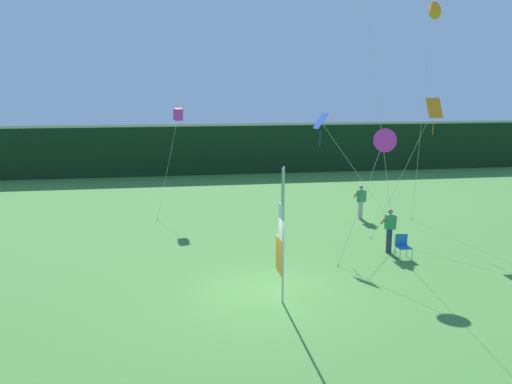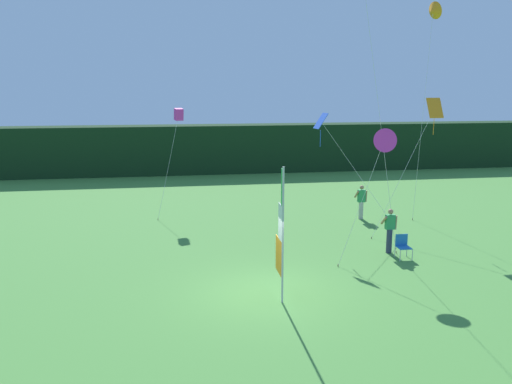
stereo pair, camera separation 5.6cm
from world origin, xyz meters
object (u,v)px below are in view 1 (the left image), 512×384
Objects in this scene: person_mid_field at (361,201)px; kite_orange_delta_0 at (432,12)px; person_near_banner at (389,229)px; banner_flag at (281,236)px; kite_magenta_delta_3 at (384,141)px; kite_orange_diamond_5 at (432,113)px; folding_chair at (403,245)px; kite_magenta_box_1 at (178,115)px; kite_blue_diamond_2 at (325,128)px.

person_mid_field is 9.65m from kite_orange_delta_0.
banner_flag is at bearing -143.28° from person_near_banner.
kite_orange_delta_0 is 9.87m from kite_magenta_delta_3.
folding_chair is at bearing -126.45° from kite_orange_diamond_5.
kite_magenta_box_1 is at bearing 132.09° from person_near_banner.
kite_magenta_delta_3 is at bearing 170.97° from folding_chair.
kite_magenta_delta_3 is (-0.63, -0.55, 3.50)m from person_near_banner.
banner_flag is 11.23m from kite_orange_diamond_5.
kite_magenta_delta_3 is at bearing -126.63° from kite_orange_delta_0.
person_mid_field is 0.32× the size of kite_magenta_box_1.
kite_blue_diamond_2 reaches higher than folding_chair.
kite_orange_delta_0 is 1.96× the size of kite_magenta_box_1.
kite_magenta_delta_3 is (-1.42, -5.83, 3.54)m from person_mid_field.
folding_chair is at bearing -95.16° from person_mid_field.
kite_orange_diamond_5 is (-1.19, -2.90, -4.64)m from kite_orange_delta_0.
banner_flag is at bearing -139.59° from kite_orange_diamond_5.
kite_orange_delta_0 is at bearing 12.69° from person_mid_field.
banner_flag is at bearing -133.53° from kite_orange_delta_0.
kite_orange_delta_0 is at bearing 59.15° from folding_chair.
kite_magenta_box_1 reaches higher than folding_chair.
kite_orange_diamond_5 is at bearing 53.55° from folding_chair.
kite_orange_delta_0 reaches higher than person_mid_field.
kite_orange_diamond_5 is (4.92, 0.23, 0.56)m from kite_blue_diamond_2.
kite_blue_diamond_2 is at bearing 108.82° from kite_magenta_delta_3.
kite_orange_delta_0 is 13.33m from kite_magenta_box_1.
folding_chair is at bearing -49.18° from kite_magenta_box_1.
kite_orange_delta_0 reaches higher than kite_magenta_box_1.
kite_magenta_delta_3 is (-0.88, 0.14, 3.91)m from folding_chair.
kite_orange_diamond_5 reaches higher than banner_flag.
banner_flag is at bearing -122.91° from person_mid_field.
kite_orange_delta_0 reaches higher than kite_orange_diamond_5.
kite_magenta_box_1 is 12.24m from kite_orange_diamond_5.
kite_blue_diamond_2 reaches higher than banner_flag.
kite_magenta_delta_3 is at bearing -71.18° from kite_blue_diamond_2.
folding_chair is at bearing 30.23° from banner_flag.
kite_orange_delta_0 is 1.96× the size of kite_blue_diamond_2.
kite_orange_delta_0 is 8.61m from kite_blue_diamond_2.
folding_chair is 0.15× the size of kite_orange_diamond_5.
folding_chair is 13.13m from kite_magenta_box_1.
person_mid_field is 10.11m from kite_magenta_box_1.
person_mid_field is at bearing -167.31° from kite_orange_delta_0.
kite_magenta_delta_3 reaches higher than folding_chair.
person_near_banner reaches higher than folding_chair.
banner_flag is 10.88m from person_mid_field.
kite_magenta_delta_3 is (4.46, 3.25, 2.45)m from banner_flag.
banner_flag is 6.35m from folding_chair.
banner_flag is at bearing -143.88° from kite_magenta_delta_3.
person_mid_field is 5.14m from kite_blue_diamond_2.
banner_flag is at bearing -115.88° from kite_blue_diamond_2.
banner_flag reaches higher than person_near_banner.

